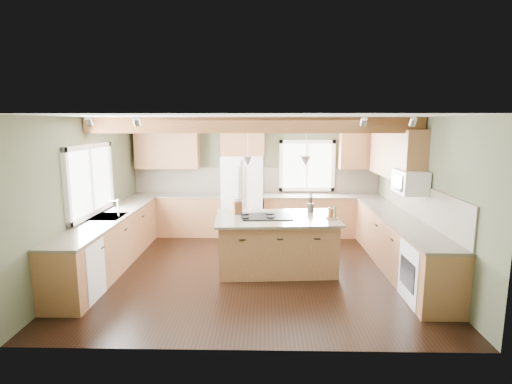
{
  "coord_description": "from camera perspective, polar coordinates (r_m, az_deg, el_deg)",
  "views": [
    {
      "loc": [
        0.19,
        -6.58,
        2.5
      ],
      "look_at": [
        0.04,
        0.3,
        1.31
      ],
      "focal_mm": 28.0,
      "sensor_mm": 36.0,
      "label": 1
    }
  ],
  "objects": [
    {
      "name": "pendant_left",
      "position": [
        6.65,
        -1.17,
        4.44
      ],
      "size": [
        0.18,
        0.18,
        0.16
      ],
      "primitive_type": "cone",
      "rotation": [
        3.14,
        0.0,
        0.0
      ],
      "color": "#B2B2B7",
      "rests_on": "ceiling"
    },
    {
      "name": "sink",
      "position": [
        7.33,
        -20.33,
        -3.39
      ],
      "size": [
        0.5,
        0.65,
        0.03
      ],
      "primitive_type": "cube",
      "color": "#262628",
      "rests_on": "counter_left"
    },
    {
      "name": "dishwasher",
      "position": [
        6.32,
        -24.33,
        -10.24
      ],
      "size": [
        0.6,
        0.6,
        0.84
      ],
      "primitive_type": "cube",
      "color": "white",
      "rests_on": "floor"
    },
    {
      "name": "upper_cab_over_fridge",
      "position": [
        8.93,
        -1.91,
        7.54
      ],
      "size": [
        0.96,
        0.35,
        0.7
      ],
      "primitive_type": "cube",
      "color": "brown",
      "rests_on": "wall_back"
    },
    {
      "name": "refrigerator",
      "position": [
        8.86,
        -1.94,
        -0.61
      ],
      "size": [
        0.9,
        0.74,
        1.8
      ],
      "primitive_type": "cube",
      "color": "white",
      "rests_on": "floor"
    },
    {
      "name": "upper_cab_right",
      "position": [
        7.89,
        19.31,
        5.25
      ],
      "size": [
        0.35,
        2.2,
        0.9
      ],
      "primitive_type": "cube",
      "color": "brown",
      "rests_on": "wall_right"
    },
    {
      "name": "island",
      "position": [
        6.97,
        2.88,
        -7.42
      ],
      "size": [
        2.02,
        1.32,
        0.88
      ],
      "primitive_type": "cube",
      "rotation": [
        0.0,
        0.0,
        0.07
      ],
      "color": "brown",
      "rests_on": "floor"
    },
    {
      "name": "base_cab_right",
      "position": [
        7.32,
        19.75,
        -7.14
      ],
      "size": [
        0.6,
        3.7,
        0.88
      ],
      "primitive_type": "cube",
      "color": "brown",
      "rests_on": "floor"
    },
    {
      "name": "faucet",
      "position": [
        7.24,
        -19.07,
        -2.31
      ],
      "size": [
        0.02,
        0.02,
        0.28
      ],
      "primitive_type": "cylinder",
      "color": "#B2B2B7",
      "rests_on": "sink"
    },
    {
      "name": "counter_right",
      "position": [
        7.21,
        19.96,
        -3.64
      ],
      "size": [
        0.64,
        3.74,
        0.04
      ],
      "primitive_type": "cube",
      "color": "#443C32",
      "rests_on": "base_cab_right"
    },
    {
      "name": "ceiling_beam",
      "position": [
        6.66,
        -0.39,
        9.53
      ],
      "size": [
        5.55,
        0.26,
        0.26
      ],
      "primitive_type": "cube",
      "color": "#5B301A",
      "rests_on": "ceiling"
    },
    {
      "name": "wall_back",
      "position": [
        9.17,
        0.05,
        2.27
      ],
      "size": [
        5.6,
        0.0,
        5.6
      ],
      "primitive_type": "plane",
      "rotation": [
        1.57,
        0.0,
        0.0
      ],
      "color": "#4E553C",
      "rests_on": "ground"
    },
    {
      "name": "bottle_tray",
      "position": [
        6.82,
        10.88,
        -2.88
      ],
      "size": [
        0.29,
        0.29,
        0.21
      ],
      "primitive_type": null,
      "rotation": [
        0.0,
        0.0,
        0.36
      ],
      "color": "brown",
      "rests_on": "island_top"
    },
    {
      "name": "floor",
      "position": [
        7.05,
        -0.38,
        -10.99
      ],
      "size": [
        5.6,
        5.6,
        0.0
      ],
      "primitive_type": "plane",
      "color": "black",
      "rests_on": "ground"
    },
    {
      "name": "counter_back_left",
      "position": [
        9.15,
        -11.27,
        -0.47
      ],
      "size": [
        2.06,
        0.64,
        0.04
      ],
      "primitive_type": "cube",
      "color": "#443C32",
      "rests_on": "base_cab_back_left"
    },
    {
      "name": "utensil_crock",
      "position": [
        7.26,
        7.8,
        -2.24
      ],
      "size": [
        0.13,
        0.13,
        0.16
      ],
      "primitive_type": "cylinder",
      "rotation": [
        0.0,
        0.0,
        0.09
      ],
      "color": "#3E3732",
      "rests_on": "island_top"
    },
    {
      "name": "wall_right",
      "position": [
        7.19,
        22.53,
        -0.58
      ],
      "size": [
        0.0,
        5.0,
        5.0
      ],
      "primitive_type": "plane",
      "rotation": [
        1.57,
        0.0,
        -1.57
      ],
      "color": "#4E553C",
      "rests_on": "ground"
    },
    {
      "name": "pendant_right",
      "position": [
        6.75,
        7.08,
        4.44
      ],
      "size": [
        0.18,
        0.18,
        0.16
      ],
      "primitive_type": "cone",
      "rotation": [
        3.14,
        0.0,
        0.0
      ],
      "color": "#B2B2B7",
      "rests_on": "ceiling"
    },
    {
      "name": "base_cab_back_left",
      "position": [
        9.24,
        -11.18,
        -3.28
      ],
      "size": [
        2.02,
        0.6,
        0.88
      ],
      "primitive_type": "cube",
      "color": "brown",
      "rests_on": "floor"
    },
    {
      "name": "window_left",
      "position": [
        7.33,
        -22.67,
        1.58
      ],
      "size": [
        0.04,
        1.6,
        1.05
      ],
      "primitive_type": "cube",
      "color": "white",
      "rests_on": "wall_left"
    },
    {
      "name": "soffit_trim",
      "position": [
        8.99,
        0.04,
        10.05
      ],
      "size": [
        5.55,
        0.2,
        0.1
      ],
      "primitive_type": "cube",
      "color": "#5B301A",
      "rests_on": "ceiling"
    },
    {
      "name": "microwave",
      "position": [
        7.02,
        21.14,
        1.35
      ],
      "size": [
        0.4,
        0.7,
        0.38
      ],
      "primitive_type": "cube",
      "color": "white",
      "rests_on": "wall_right"
    },
    {
      "name": "oven",
      "position": [
        6.17,
        23.49,
        -10.67
      ],
      "size": [
        0.6,
        0.72,
        0.84
      ],
      "primitive_type": "cube",
      "color": "white",
      "rests_on": "floor"
    },
    {
      "name": "counter_back_right",
      "position": [
        9.02,
        9.51,
        -0.55
      ],
      "size": [
        2.66,
        0.64,
        0.04
      ],
      "primitive_type": "cube",
      "color": "#443C32",
      "rests_on": "base_cab_back_right"
    },
    {
      "name": "cooktop",
      "position": [
        6.83,
        1.56,
        -3.51
      ],
      "size": [
        0.88,
        0.62,
        0.02
      ],
      "primitive_type": "cube",
      "rotation": [
        0.0,
        0.0,
        0.07
      ],
      "color": "black",
      "rests_on": "island_top"
    },
    {
      "name": "backsplash_back",
      "position": [
        9.16,
        0.05,
        1.7
      ],
      "size": [
        5.58,
        0.03,
        0.58
      ],
      "primitive_type": "cube",
      "color": "brown",
      "rests_on": "wall_back"
    },
    {
      "name": "island_top",
      "position": [
        6.85,
        2.91,
        -3.74
      ],
      "size": [
        2.15,
        1.46,
        0.04
      ],
      "primitive_type": "cube",
      "rotation": [
        0.0,
        0.0,
        0.07
      ],
      "color": "#443C32",
      "rests_on": "island"
    },
    {
      "name": "knife_block",
      "position": [
        7.01,
        -2.64,
        -2.3
      ],
      "size": [
        0.16,
        0.14,
        0.22
      ],
      "primitive_type": "cube",
      "rotation": [
        0.0,
        0.0,
        0.35
      ],
      "color": "#573A1A",
      "rests_on": "island_top"
    },
    {
      "name": "base_cab_left",
      "position": [
        7.45,
        -20.12,
        -6.88
      ],
      "size": [
        0.6,
        3.7,
        0.88
      ],
      "primitive_type": "cube",
      "color": "brown",
      "rests_on": "floor"
    },
    {
      "name": "upper_cab_back_corner",
      "position": [
        9.17,
        14.63,
        6.04
      ],
      "size": [
        0.9,
        0.35,
        0.9
      ],
      "primitive_type": "cube",
      "color": "brown",
      "rests_on": "wall_back"
    },
    {
      "name": "counter_left",
      "position": [
        7.34,
        -20.33,
        -3.43
      ],
      "size": [
        0.64,
        3.74,
        0.04
      ],
      "primitive_type": "cube",
      "color": "#443C32",
      "rests_on": "base_cab_left"
    },
    {
      "name": "base_cab_back_right",
      "position": [
        9.12,
        9.43,
        -3.4
      ],
      "size": [
        2.62,
        0.6,
        0.88
      ],
      "primitive_type": "cube",
      "color": "brown",
      "rests_on": "floor"
    },
    {
      "name": "wall_left",
      "position": [
        7.33,
        -22.84,
        -0.41
      ],
      "size": [
        0.0,
        5.0,
        5.0
      ],
      "primitive_type": "plane",
      "rotation": [
        1.57,
        0.0,
        1.57
      ],
      "color": "#4E553C",
      "rests_on": "ground"
    },
    {
      "name": "backsplash_right",
      "position": [
        7.24,
        22.24,
        -1.21
      ],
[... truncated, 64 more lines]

